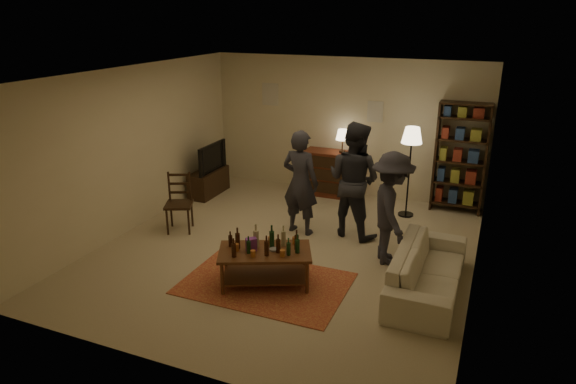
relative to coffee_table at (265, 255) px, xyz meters
The scene contains 13 objects.
floor 1.15m from the coffee_table, 97.69° to the left, with size 6.00×6.00×0.00m, color #C6B793.
room_shell 4.33m from the coffee_table, 101.09° to the left, with size 6.00×6.00×6.00m.
rug 0.43m from the coffee_table, 45.39° to the right, with size 2.20×1.50×0.01m, color maroon.
coffee_table is the anchor object (origin of this frame).
dining_chair 2.40m from the coffee_table, 151.80° to the left, with size 0.57×0.57×1.01m.
tv_stand 3.85m from the coffee_table, 132.20° to the left, with size 0.40×1.00×1.06m.
dresser 3.78m from the coffee_table, 95.07° to the left, with size 1.00×0.50×1.36m.
bookshelf 4.41m from the coffee_table, 61.24° to the left, with size 0.90×0.34×2.02m.
floor_lamp 3.62m from the coffee_table, 67.94° to the left, with size 0.36×0.36×1.63m.
sofa 2.16m from the coffee_table, 17.60° to the left, with size 2.08×0.81×0.61m, color beige.
person_left 1.87m from the coffee_table, 96.29° to the left, with size 0.64×0.42×1.75m, color #292932.
person_right 2.21m from the coffee_table, 73.00° to the left, with size 0.92×0.72×1.90m, color #282930.
person_by_sofa 1.96m from the coffee_table, 43.17° to the left, with size 1.08×0.62×1.67m, color #2B2A33.
Camera 1 is at (2.82, -6.65, 3.53)m, focal length 32.00 mm.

